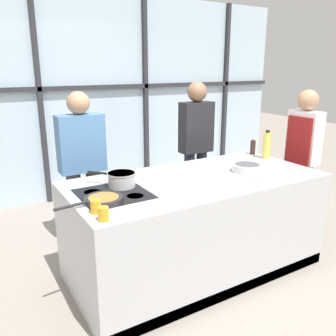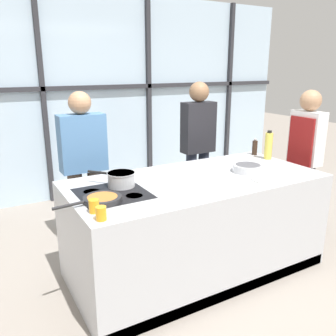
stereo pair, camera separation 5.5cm
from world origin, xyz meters
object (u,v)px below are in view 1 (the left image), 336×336
chef (302,152)px  spectator_far_left (82,162)px  spectator_center_left (196,141)px  white_plate (267,179)px  mixing_bowl (247,167)px  juice_glass_far (96,207)px  juice_glass_near (103,214)px  saucepan (121,179)px  frying_pan (103,199)px  oil_bottle (267,145)px  pepper_grinder (253,147)px

chef → spectator_far_left: size_ratio=1.00×
spectator_center_left → white_plate: bearing=81.3°
mixing_bowl → juice_glass_far: size_ratio=3.08×
juice_glass_near → saucepan: bearing=56.8°
spectator_far_left → frying_pan: spectator_far_left is taller
white_plate → juice_glass_far: bearing=177.6°
oil_bottle → juice_glass_near: 2.13m
frying_pan → saucepan: (0.26, 0.25, 0.04)m
chef → spectator_center_left: (-0.78, 0.92, 0.03)m
frying_pan → chef: bearing=5.3°
pepper_grinder → juice_glass_near: bearing=-158.1°
chef → frying_pan: (-2.39, -0.22, -0.02)m
saucepan → white_plate: saucepan is taller
saucepan → pepper_grinder: size_ratio=1.89×
chef → spectator_far_left: spectator_far_left is taller
chef → spectator_far_left: 2.36m
spectator_far_left → white_plate: (1.19, -1.37, -0.00)m
spectator_far_left → juice_glass_near: size_ratio=17.59×
chef → saucepan: bearing=89.1°
mixing_bowl → oil_bottle: (0.50, 0.26, 0.11)m
white_plate → oil_bottle: bearing=45.5°
white_plate → saucepan: bearing=157.4°
spectator_center_left → mixing_bowl: 1.10m
frying_pan → white_plate: size_ratio=1.84×
spectator_center_left → juice_glass_far: spectator_center_left is taller
chef → saucepan: size_ratio=4.48×
juice_glass_far → frying_pan: bearing=56.4°
chef → white_plate: 1.08m
chef → pepper_grinder: chef is taller
spectator_far_left → saucepan: 0.89m
spectator_center_left → mixing_bowl: spectator_center_left is taller
white_plate → oil_bottle: size_ratio=0.91×
saucepan → chef: bearing=-0.9°
juice_glass_far → pepper_grinder: bearing=18.5°
saucepan → oil_bottle: oil_bottle is taller
juice_glass_near → juice_glass_far: size_ratio=1.00×
white_plate → oil_bottle: 0.77m
frying_pan → saucepan: 0.36m
spectator_center_left → white_plate: 1.38m
chef → juice_glass_far: bearing=98.7°
oil_bottle → mixing_bowl: bearing=-153.0°
oil_bottle → spectator_center_left: bearing=111.1°
white_plate → frying_pan: bearing=170.9°
spectator_center_left → frying_pan: (-1.61, -1.14, -0.05)m
pepper_grinder → juice_glass_far: size_ratio=2.07×
juice_glass_near → spectator_center_left: bearing=40.0°
spectator_far_left → saucepan: (0.04, -0.89, 0.05)m
saucepan → juice_glass_near: saucepan is taller
pepper_grinder → chef: bearing=-34.1°
spectator_far_left → white_plate: size_ratio=5.84×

